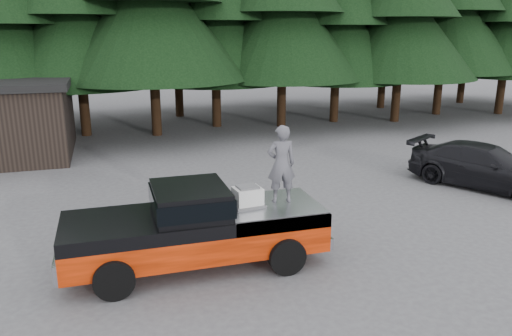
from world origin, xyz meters
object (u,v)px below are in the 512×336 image
object	(u,v)px
air_compressor	(248,197)
parked_car	(485,166)
pickup_truck	(196,239)
man_on_bed	(281,164)

from	to	relation	value
air_compressor	parked_car	xyz separation A→B (m)	(9.37, 3.07, -0.80)
pickup_truck	man_on_bed	size ratio (longest dim) A/B	3.25
pickup_truck	man_on_bed	world-z (taller)	man_on_bed
pickup_truck	man_on_bed	xyz separation A→B (m)	(2.07, 0.07, 1.59)
man_on_bed	air_compressor	bearing A→B (deg)	11.86
man_on_bed	parked_car	distance (m)	9.16
pickup_truck	air_compressor	distance (m)	1.51
pickup_truck	air_compressor	xyz separation A→B (m)	(1.23, -0.02, 0.88)
pickup_truck	man_on_bed	distance (m)	2.61
man_on_bed	parked_car	size ratio (longest dim) A/B	0.36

